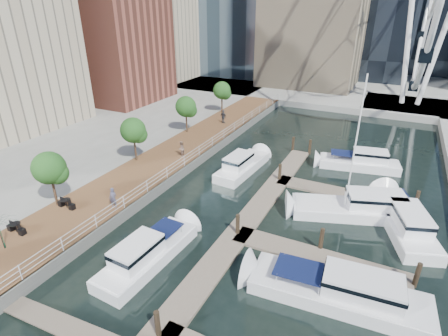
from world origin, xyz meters
TOP-DOWN VIEW (x-y plane):
  - ground at (0.00, 0.00)m, footprint 520.00×520.00m
  - boardwalk at (-9.00, 15.00)m, footprint 6.00×60.00m
  - seawall at (-6.00, 15.00)m, footprint 0.25×60.00m
  - land_far at (0.00, 102.00)m, footprint 200.00×114.00m
  - pier at (14.00, 52.00)m, footprint 14.00×12.00m
  - railing at (-6.10, 15.00)m, footprint 0.10×60.00m
  - floating_docks at (7.97, 9.98)m, footprint 16.00×34.00m
  - midrise_condos at (-33.57, 26.82)m, footprint 19.00×67.00m
  - street_trees at (-11.40, 14.00)m, footprint 2.60×42.60m
  - yacht_foreground at (10.90, 4.78)m, footprint 11.41×3.84m
  - pedestrian_near at (-6.93, 5.76)m, footprint 0.69×0.53m
  - pedestrian_mid at (-7.78, 17.09)m, footprint 0.69×0.85m
  - pedestrian_far at (-8.85, 29.39)m, footprint 1.14×0.69m
  - moored_yachts at (8.99, 13.78)m, footprint 19.80×32.62m

SIDE VIEW (x-z plane):
  - ground at x=0.00m, z-range 0.00..0.00m
  - yacht_foreground at x=10.90m, z-range -1.07..1.07m
  - moored_yachts at x=8.99m, z-range -5.75..5.75m
  - floating_docks at x=7.97m, z-range -0.81..1.79m
  - boardwalk at x=-9.00m, z-range 0.00..1.00m
  - seawall at x=-6.00m, z-range 0.00..1.00m
  - land_far at x=0.00m, z-range 0.00..1.00m
  - pier at x=14.00m, z-range 0.00..1.00m
  - railing at x=-6.10m, z-range 1.00..2.05m
  - pedestrian_mid at x=-7.78m, z-range 1.00..2.64m
  - pedestrian_near at x=-6.93m, z-range 1.00..2.71m
  - pedestrian_far at x=-8.85m, z-range 1.00..2.81m
  - street_trees at x=-11.40m, z-range 1.99..6.59m
  - midrise_condos at x=-33.57m, z-range -0.58..27.42m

